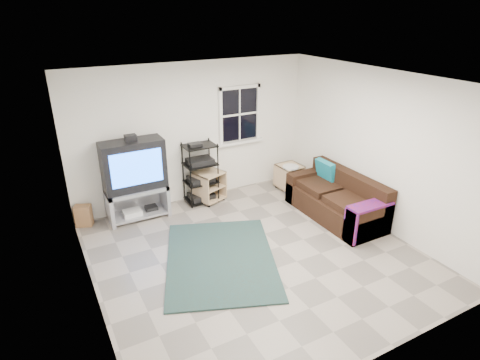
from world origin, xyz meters
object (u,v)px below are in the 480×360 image
side_table_left (207,185)px  side_table_right (288,175)px  tv_unit (134,173)px  sofa (337,201)px  av_rack (201,177)px

side_table_left → side_table_right: bearing=-10.0°
tv_unit → sofa: 3.57m
av_rack → side_table_right: av_rack is taller
tv_unit → av_rack: size_ratio=1.30×
side_table_right → tv_unit: bearing=175.4°
av_rack → side_table_left: size_ratio=1.85×
tv_unit → side_table_right: size_ratio=2.86×
sofa → av_rack: bearing=138.1°
tv_unit → side_table_left: (1.37, 0.05, -0.52)m
side_table_left → side_table_right: side_table_left is taller
av_rack → side_table_left: bearing=1.0°
side_table_left → av_rack: bearing=-179.0°
av_rack → side_table_right: size_ratio=2.20×
tv_unit → sofa: (3.12, -1.64, -0.53)m
tv_unit → sofa: tv_unit is taller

